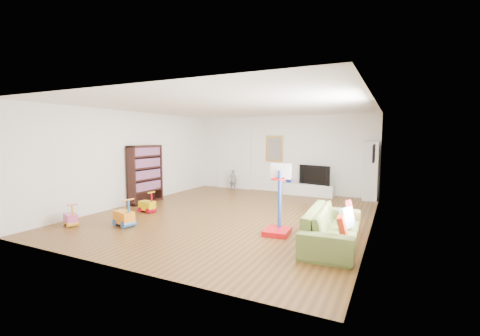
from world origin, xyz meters
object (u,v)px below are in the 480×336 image
at_px(sofa, 333,227).
at_px(basketball_hoop, 277,199).
at_px(bookshelf, 145,174).
at_px(media_console, 308,190).

xyz_separation_m(sofa, basketball_hoop, (-1.11, 0.11, 0.39)).
distance_m(bookshelf, basketball_hoop, 4.76).
distance_m(bookshelf, sofa, 5.89).
relative_size(media_console, bookshelf, 0.98).
height_order(media_console, bookshelf, bookshelf).
bearing_deg(basketball_hoop, bookshelf, 160.90).
height_order(bookshelf, basketball_hoop, bookshelf).
distance_m(media_console, basketball_hoop, 4.61).
relative_size(media_console, sofa, 0.76).
xyz_separation_m(media_console, bookshelf, (-4.09, -3.30, 0.66)).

